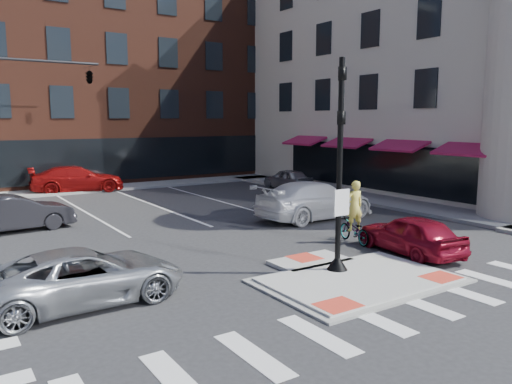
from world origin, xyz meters
TOP-DOWN VIEW (x-y plane):
  - ground at (0.00, 0.00)m, footprint 120.00×120.00m
  - refuge_island at (0.00, -0.26)m, footprint 5.40×4.65m
  - sidewalk_e at (10.80, 10.00)m, footprint 3.00×24.00m
  - sidewalk_n at (3.00, 22.00)m, footprint 26.00×3.00m
  - building_n at (3.00, 31.99)m, footprint 24.40×18.40m
  - building_e at (21.54, 11.50)m, footprint 21.90×23.90m
  - building_far_right at (9.00, 54.00)m, footprint 12.00×12.00m
  - signal_pole at (0.00, 0.40)m, footprint 0.60×0.60m
  - mast_arm_signal at (-3.47, 18.00)m, footprint 6.10×2.24m
  - silver_suv at (-6.72, 2.01)m, footprint 4.89×2.35m
  - red_sedan at (3.50, 0.67)m, footprint 2.00×4.03m
  - white_pickup at (4.72, 7.00)m, footprint 5.86×2.51m
  - bg_car_dark at (-6.95, 11.60)m, footprint 4.57×1.98m
  - bg_car_silver at (9.50, 15.37)m, footprint 1.70×3.94m
  - bg_car_red at (-2.08, 21.50)m, footprint 5.75×2.94m
  - cyclist at (3.00, 2.80)m, footprint 0.97×1.89m

SIDE VIEW (x-z plane):
  - ground at x=0.00m, z-range 0.00..0.00m
  - refuge_island at x=0.00m, z-range -0.01..0.11m
  - sidewalk_e at x=10.80m, z-range 0.00..0.15m
  - sidewalk_n at x=3.00m, z-range 0.00..0.15m
  - red_sedan at x=3.50m, z-range 0.00..1.32m
  - bg_car_silver at x=9.50m, z-range 0.00..1.32m
  - silver_suv at x=-6.72m, z-range 0.00..1.35m
  - bg_car_dark at x=-6.95m, z-range 0.00..1.46m
  - cyclist at x=3.00m, z-range -0.37..1.89m
  - bg_car_red at x=-2.08m, z-range 0.00..1.60m
  - white_pickup at x=4.72m, z-range 0.00..1.68m
  - signal_pole at x=0.00m, z-range -0.63..5.35m
  - building_far_right at x=9.00m, z-range 0.00..12.00m
  - mast_arm_signal at x=-3.47m, z-range 2.21..10.21m
  - building_n at x=3.00m, z-range 0.05..15.55m
  - building_e at x=21.54m, z-range -0.81..16.89m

